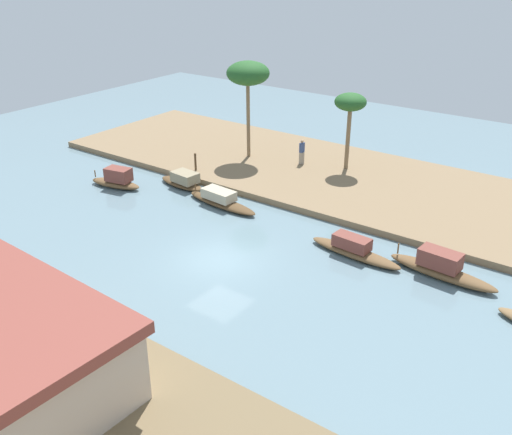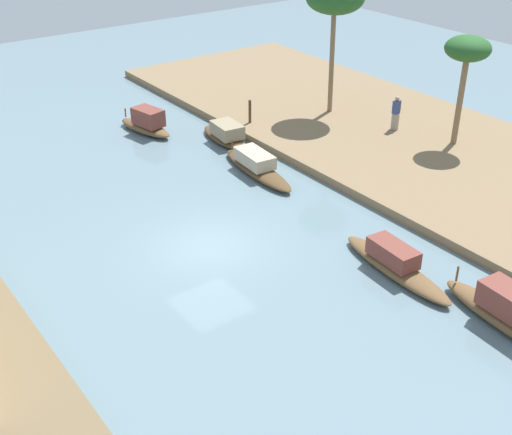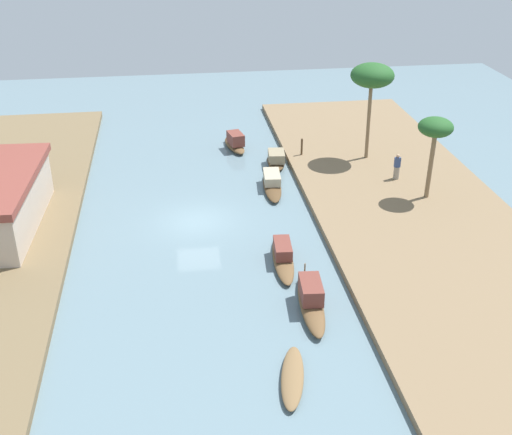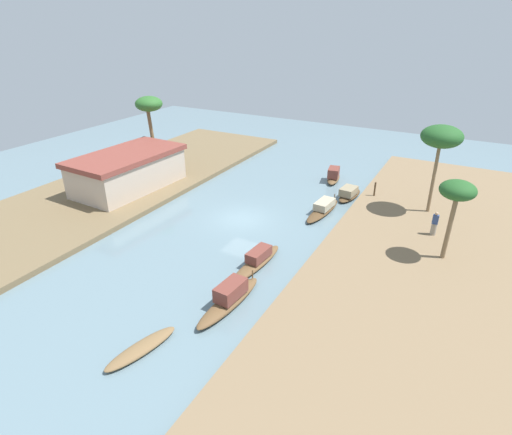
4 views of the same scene
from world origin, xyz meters
The scene contains 11 objects.
river_water centered at (0.00, 0.00, 0.00)m, with size 65.08×65.08×0.00m, color slate.
riverbank_left centered at (0.00, -12.48, 0.19)m, with size 40.12×11.49×0.38m, color #846B4C.
sampan_with_red_awning centered at (-5.05, -4.09, 0.36)m, with size 4.94×1.35×1.01m.
sampan_open_hull centered at (7.70, -5.87, 0.40)m, with size 3.56×1.51×1.01m.
sampan_near_left_bank centered at (10.97, -3.39, 0.50)m, with size 3.60×1.69×1.29m.
sampan_with_tall_canopy centered at (-9.14, -4.65, 0.47)m, with size 5.16×1.42×1.27m.
sampan_upstream_small centered at (3.94, -4.98, 0.36)m, with size 5.06×1.50×0.95m.
person_on_near_bank centered at (3.42, -12.92, 1.08)m, with size 0.37×0.38×1.67m.
mooring_post centered at (8.31, -7.77, 0.96)m, with size 0.14×0.14×1.16m, color #4C3823.
palm_tree_left_near centered at (0.57, -13.87, 4.65)m, with size 2.02×2.02×4.97m.
palm_tree_left_far centered at (7.21, -12.05, 6.03)m, with size 2.85×2.85×6.51m.
Camera 1 is at (-15.65, 18.64, 13.66)m, focal length 40.62 mm.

